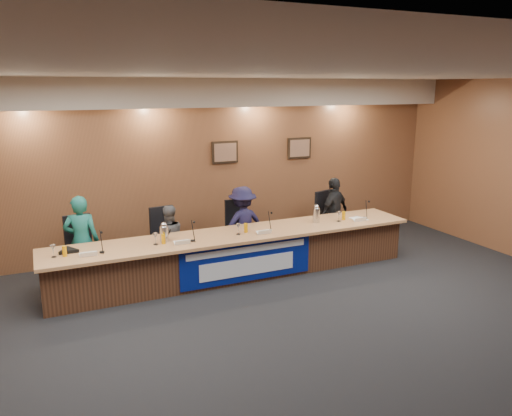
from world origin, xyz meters
The scene contains 39 objects.
floor centered at (0.00, 0.00, 0.00)m, with size 10.00×10.00×0.00m, color black.
ceiling centered at (0.00, 0.00, 3.20)m, with size 10.00×8.00×0.04m, color silver.
wall_back centered at (0.00, 4.00, 1.60)m, with size 10.00×0.04×3.20m, color brown.
soffit centered at (0.00, 3.75, 2.95)m, with size 10.00×0.50×0.50m, color beige.
dais_body centered at (0.00, 2.40, 0.35)m, with size 6.00×0.80×0.70m, color #4B2B1A.
dais_top centered at (0.00, 2.35, 0.72)m, with size 6.10×0.95×0.05m, color #BA804F.
banner centered at (0.00, 1.99, 0.38)m, with size 2.20×0.02×0.65m, color navy.
banner_text_upper centered at (0.00, 1.97, 0.58)m, with size 2.00×0.01×0.10m, color silver.
banner_text_lower centered at (0.00, 1.97, 0.30)m, with size 1.60×0.01×0.28m, color silver.
wall_photo_left centered at (0.40, 3.97, 1.85)m, with size 0.52×0.04×0.42m, color black.
wall_photo_right centered at (2.00, 3.97, 1.85)m, with size 0.52×0.04×0.42m, color black.
panelist_a centered at (-2.35, 3.02, 0.72)m, with size 0.53×0.35×1.45m, color #186157.
panelist_b centered at (-0.99, 3.02, 0.58)m, with size 0.56×0.44×1.16m, color #515256.
panelist_c centered at (0.35, 3.02, 0.68)m, with size 0.88×0.51×1.36m, color #161433.
panelist_d centered at (2.26, 3.02, 0.69)m, with size 0.81×0.34×1.38m, color black.
office_chair_a centered at (-2.35, 3.12, 0.48)m, with size 0.48×0.48×0.08m, color black.
office_chair_b centered at (-0.99, 3.12, 0.48)m, with size 0.48×0.48×0.08m, color black.
office_chair_c centered at (0.35, 3.12, 0.48)m, with size 0.48×0.48×0.08m, color black.
office_chair_d centered at (2.26, 3.12, 0.48)m, with size 0.48×0.48×0.08m, color black.
nameplate_a centered at (-2.34, 2.13, 0.80)m, with size 0.24×0.06×0.09m, color white.
microphone_a centered at (-2.15, 2.23, 0.76)m, with size 0.07×0.07×0.02m, color black.
juice_glass_a centered at (-2.64, 2.28, 0.82)m, with size 0.06×0.06×0.15m, color orange.
water_glass_a centered at (-2.79, 2.31, 0.84)m, with size 0.08×0.08×0.18m, color silver.
nameplate_b centered at (-1.00, 2.12, 0.80)m, with size 0.24×0.06×0.09m, color white.
microphone_b centered at (-0.81, 2.22, 0.76)m, with size 0.07×0.07×0.02m, color black.
juice_glass_b centered at (-1.25, 2.29, 0.82)m, with size 0.06×0.06×0.15m, color orange.
water_glass_b centered at (-1.36, 2.29, 0.84)m, with size 0.08×0.08×0.18m, color silver.
nameplate_c centered at (0.36, 2.10, 0.80)m, with size 0.24×0.06×0.09m, color white.
microphone_c centered at (0.49, 2.25, 0.76)m, with size 0.07×0.07×0.02m, color black.
juice_glass_c centered at (0.12, 2.33, 0.82)m, with size 0.06×0.06×0.15m, color orange.
water_glass_c centered at (-0.03, 2.27, 0.84)m, with size 0.08×0.08×0.18m, color silver.
nameplate_d centered at (2.22, 2.12, 0.80)m, with size 0.24×0.06×0.09m, color white.
microphone_d centered at (2.42, 2.27, 0.76)m, with size 0.07×0.07×0.02m, color black.
juice_glass_d centered at (2.02, 2.34, 0.82)m, with size 0.06×0.06×0.15m, color orange.
water_glass_d centered at (1.88, 2.28, 0.84)m, with size 0.08×0.08×0.18m, color silver.
carafe_left centered at (-1.21, 2.39, 0.87)m, with size 0.13×0.13×0.24m, color silver.
carafe_right centered at (1.48, 2.39, 0.88)m, with size 0.12×0.12×0.26m, color silver.
speakerphone centered at (-2.58, 2.45, 0.78)m, with size 0.32×0.32×0.05m, color black.
paper_stack centered at (2.30, 2.28, 0.75)m, with size 0.22×0.30×0.01m, color white.
Camera 1 is at (-2.92, -4.83, 3.06)m, focal length 35.00 mm.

